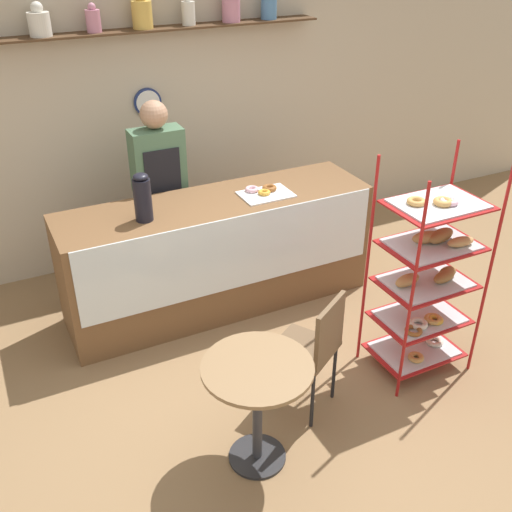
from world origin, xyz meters
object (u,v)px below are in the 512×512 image
Objects in this scene: cafe_table at (257,391)px; coffee_carafe at (143,198)px; cafe_chair at (316,344)px; donut_tray_counter at (264,192)px; pastry_rack at (428,278)px; person_worker at (160,189)px.

cafe_table is 1.71m from coffee_carafe.
cafe_chair is 2.39× the size of coffee_carafe.
coffee_carafe is at bearing -178.38° from donut_tray_counter.
donut_tray_counter is (-0.59, 1.34, 0.24)m from pastry_rack.
cafe_chair is (-0.93, -0.06, -0.20)m from pastry_rack.
cafe_table is 0.58m from cafe_chair.
cafe_chair is (0.53, 0.23, -0.00)m from cafe_table.
coffee_carafe is at bearing -117.45° from person_worker.
pastry_rack is at bearing -56.42° from person_worker.
coffee_carafe is 0.89× the size of donut_tray_counter.
coffee_carafe is (-1.60, 1.31, 0.40)m from pastry_rack.
person_worker is 2.25m from cafe_table.
coffee_carafe is at bearing 94.92° from cafe_table.
person_worker reaches higher than pastry_rack.
cafe_table is 1.90m from donut_tray_counter.
cafe_table is at bearing -85.08° from coffee_carafe.
pastry_rack is at bearing 11.14° from cafe_table.
cafe_chair is at bearing -103.67° from donut_tray_counter.
donut_tray_counter reaches higher than cafe_table.
person_worker is 2.28× the size of cafe_table.
person_worker is 4.53× the size of coffee_carafe.
pastry_rack is 0.95m from cafe_chair.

